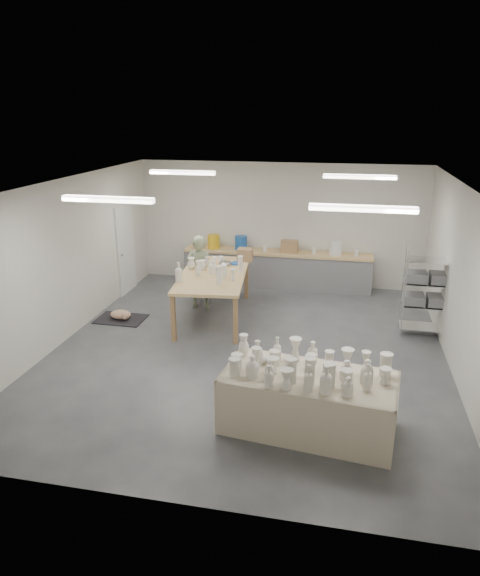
% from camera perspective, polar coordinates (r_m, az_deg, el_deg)
% --- Properties ---
extents(room, '(8.00, 8.02, 3.00)m').
position_cam_1_polar(room, '(8.89, 0.43, 5.45)').
color(room, '#424449').
rests_on(room, ground).
extents(back_counter, '(4.60, 0.60, 1.24)m').
position_cam_1_polar(back_counter, '(12.71, 4.05, 2.27)').
color(back_counter, tan).
rests_on(back_counter, ground).
extents(wire_shelf, '(0.88, 0.48, 1.80)m').
position_cam_1_polar(wire_shelf, '(10.43, 20.04, -0.18)').
color(wire_shelf, silver).
rests_on(wire_shelf, ground).
extents(drying_table, '(2.42, 1.36, 1.18)m').
position_cam_1_polar(drying_table, '(7.16, 7.52, -12.13)').
color(drying_table, olive).
rests_on(drying_table, ground).
extents(work_table, '(1.60, 2.76, 1.35)m').
position_cam_1_polar(work_table, '(10.66, -2.81, 1.68)').
color(work_table, tan).
rests_on(work_table, ground).
extents(rug, '(1.00, 0.70, 0.02)m').
position_cam_1_polar(rug, '(11.09, -13.08, -3.37)').
color(rug, black).
rests_on(rug, ground).
extents(cat, '(0.53, 0.45, 0.19)m').
position_cam_1_polar(cat, '(11.03, -13.06, -2.89)').
color(cat, white).
rests_on(cat, rug).
extents(potter, '(0.63, 0.44, 1.65)m').
position_cam_1_polar(potter, '(11.21, -4.49, 1.76)').
color(potter, gray).
rests_on(potter, ground).
extents(red_stool, '(0.41, 0.41, 0.34)m').
position_cam_1_polar(red_stool, '(11.62, -4.05, -0.30)').
color(red_stool, red).
rests_on(red_stool, ground).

